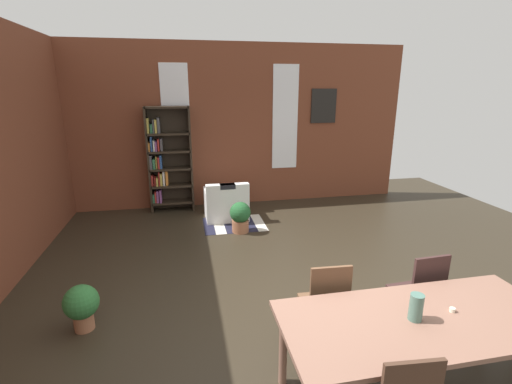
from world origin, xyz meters
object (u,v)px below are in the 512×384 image
vase_on_table (416,307)px  dining_chair_far_right (420,292)px  dining_table (421,327)px  dining_chair_far_left (325,303)px  armchair_white (226,204)px  bookshelf_tall (167,160)px  potted_plant_by_shelf (81,305)px  potted_plant_corner (240,216)px

vase_on_table → dining_chair_far_right: size_ratio=0.22×
dining_table → dining_chair_far_right: dining_chair_far_right is taller
dining_chair_far_left → armchair_white: (-0.49, 3.88, -0.23)m
bookshelf_tall → vase_on_table: bearing=-69.1°
bookshelf_tall → potted_plant_by_shelf: bearing=-101.6°
dining_chair_far_left → potted_plant_corner: (-0.33, 3.11, -0.22)m
vase_on_table → armchair_white: (-0.92, 4.57, -0.59)m
dining_chair_far_right → potted_plant_by_shelf: size_ratio=1.88×
potted_plant_by_shelf → potted_plant_corner: size_ratio=0.92×
dining_table → armchair_white: bearing=102.2°
dining_chair_far_left → potted_plant_by_shelf: dining_chair_far_left is taller
bookshelf_tall → potted_plant_corner: 2.08m
dining_table → potted_plant_corner: size_ratio=4.01×
bookshelf_tall → potted_plant_by_shelf: bookshelf_tall is taller
dining_table → dining_chair_far_right: (0.50, 0.69, -0.17)m
dining_chair_far_right → potted_plant_corner: bearing=113.0°
dining_table → bookshelf_tall: bearing=111.6°
dining_chair_far_left → dining_table: bearing=-54.4°
dining_table → bookshelf_tall: size_ratio=1.04×
dining_chair_far_right → armchair_white: bearing=110.9°
potted_plant_corner → dining_chair_far_right: bearing=-67.0°
armchair_white → vase_on_table: bearing=-78.6°
dining_chair_far_right → dining_chair_far_left: size_ratio=1.00×
vase_on_table → dining_chair_far_left: 0.89m
dining_chair_far_right → bookshelf_tall: bookshelf_tall is taller
potted_plant_by_shelf → vase_on_table: bearing=-27.8°
vase_on_table → potted_plant_by_shelf: 3.21m
potted_plant_by_shelf → dining_chair_far_right: bearing=-13.1°
dining_table → vase_on_table: size_ratio=10.25×
dining_chair_far_right → dining_table: bearing=-125.6°
dining_table → bookshelf_tall: bookshelf_tall is taller
potted_plant_by_shelf → dining_chair_far_left: bearing=-18.3°
dining_table → armchair_white: 4.70m
dining_chair_far_right → armchair_white: 4.16m
dining_chair_far_right → armchair_white: (-1.48, 3.88, -0.23)m
bookshelf_tall → potted_plant_corner: (1.26, -1.47, -0.76)m
dining_chair_far_right → potted_plant_corner: dining_chair_far_right is taller
dining_chair_far_right → bookshelf_tall: size_ratio=0.45×
dining_table → potted_plant_by_shelf: dining_table is taller
vase_on_table → armchair_white: bearing=101.4°
dining_chair_far_left → potted_plant_by_shelf: 2.50m
dining_chair_far_right → potted_plant_by_shelf: bearing=166.9°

